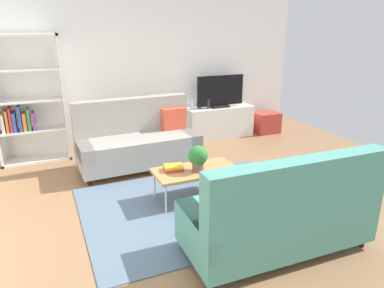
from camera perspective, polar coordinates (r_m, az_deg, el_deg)
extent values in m
plane|color=#936B47|center=(4.81, 2.07, -9.02)|extent=(7.68, 7.68, 0.00)
cube|color=white|center=(6.94, -7.93, 11.94)|extent=(6.40, 0.12, 2.90)
cube|color=slate|center=(4.69, 0.99, -9.70)|extent=(2.90, 2.20, 0.01)
cube|color=gray|center=(5.80, -8.48, -0.84)|extent=(1.93, 0.91, 0.44)
cube|color=gray|center=(5.96, -9.62, 4.63)|extent=(1.91, 0.27, 0.56)
cube|color=gray|center=(6.05, -0.82, 1.27)|extent=(0.23, 0.85, 0.22)
cube|color=gray|center=(5.60, -16.86, -0.98)|extent=(0.23, 0.85, 0.22)
cylinder|color=black|center=(5.89, 0.75, -3.12)|extent=(0.05, 0.05, 0.10)
cylinder|color=black|center=(5.42, -16.11, -5.89)|extent=(0.05, 0.05, 0.10)
cylinder|color=black|center=(6.47, -1.90, -1.11)|extent=(0.05, 0.05, 0.10)
cylinder|color=black|center=(6.04, -17.23, -3.43)|extent=(0.05, 0.05, 0.10)
cube|color=#D84C33|center=(6.03, -2.95, 4.05)|extent=(0.40, 0.15, 0.36)
cube|color=teal|center=(3.83, 13.22, -11.79)|extent=(1.92, 0.88, 0.44)
cube|color=teal|center=(3.38, 16.93, -6.83)|extent=(1.90, 0.24, 0.56)
cube|color=teal|center=(3.40, 1.19, -13.23)|extent=(0.22, 0.84, 0.22)
cube|color=teal|center=(4.29, 22.78, -7.73)|extent=(0.22, 0.84, 0.22)
cylinder|color=black|center=(3.87, -1.19, -15.62)|extent=(0.05, 0.05, 0.10)
cylinder|color=black|center=(4.68, 19.48, -10.28)|extent=(0.05, 0.05, 0.10)
cylinder|color=black|center=(3.37, 3.26, -21.62)|extent=(0.05, 0.05, 0.10)
cylinder|color=black|center=(4.28, 25.56, -14.00)|extent=(0.05, 0.05, 0.10)
cube|color=#D84C33|center=(3.22, 5.21, -9.36)|extent=(0.40, 0.15, 0.36)
cube|color=#B7844C|center=(4.70, 0.57, -4.29)|extent=(1.10, 0.56, 0.04)
cylinder|color=silver|center=(4.82, -6.03, -6.50)|extent=(0.02, 0.02, 0.38)
cylinder|color=silver|center=(5.18, 4.61, -4.67)|extent=(0.02, 0.02, 0.38)
cylinder|color=silver|center=(4.43, -4.21, -8.83)|extent=(0.02, 0.02, 0.38)
cylinder|color=silver|center=(4.81, 7.18, -6.62)|extent=(0.02, 0.02, 0.38)
cube|color=silver|center=(7.38, 4.35, 3.50)|extent=(1.40, 0.44, 0.64)
cube|color=black|center=(7.28, 4.49, 6.05)|extent=(0.36, 0.20, 0.04)
cube|color=black|center=(7.22, 4.55, 8.53)|extent=(1.00, 0.05, 0.60)
cube|color=white|center=(6.44, -19.90, 6.92)|extent=(0.04, 0.36, 2.10)
cube|color=white|center=(6.33, -25.89, 15.46)|extent=(1.10, 0.36, 0.04)
cube|color=white|center=(6.70, -23.45, -2.28)|extent=(1.10, 0.36, 0.04)
cube|color=white|center=(6.54, -24.03, 2.07)|extent=(1.02, 0.36, 0.03)
cube|color=white|center=(6.43, -24.61, 6.34)|extent=(1.02, 0.36, 0.03)
cube|color=white|center=(6.36, -25.22, 10.73)|extent=(1.02, 0.36, 0.03)
cube|color=silver|center=(6.53, -27.97, 2.98)|extent=(0.05, 0.29, 0.30)
cube|color=orange|center=(6.52, -27.47, 3.28)|extent=(0.04, 0.29, 0.36)
cube|color=red|center=(6.51, -27.03, 3.52)|extent=(0.04, 0.29, 0.40)
cube|color=#3359B2|center=(6.51, -26.53, 3.24)|extent=(0.05, 0.29, 0.32)
cube|color=#3359B2|center=(6.50, -25.82, 3.76)|extent=(0.04, 0.29, 0.42)
cube|color=orange|center=(6.51, -25.21, 3.33)|extent=(0.05, 0.29, 0.30)
cube|color=#3F8C4C|center=(6.50, -24.66, 3.64)|extent=(0.05, 0.29, 0.36)
cube|color=purple|center=(6.50, -23.98, 3.47)|extent=(0.04, 0.29, 0.30)
cube|color=#B2382D|center=(7.88, 11.79, 3.38)|extent=(0.52, 0.40, 0.44)
cylinder|color=brown|center=(4.62, 0.95, -3.70)|extent=(0.15, 0.15, 0.11)
sphere|color=#2D7233|center=(4.56, 0.96, -1.86)|extent=(0.26, 0.26, 0.26)
cube|color=red|center=(4.66, -2.97, -4.00)|extent=(0.26, 0.20, 0.04)
cube|color=gold|center=(4.65, -2.98, -3.61)|extent=(0.27, 0.23, 0.03)
cylinder|color=silver|center=(7.09, 0.05, 6.20)|extent=(0.09, 0.09, 0.15)
cylinder|color=#33B29E|center=(7.14, 1.15, 6.40)|extent=(0.10, 0.10, 0.17)
cylinder|color=#262626|center=(7.13, 2.63, 6.46)|extent=(0.05, 0.05, 0.20)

